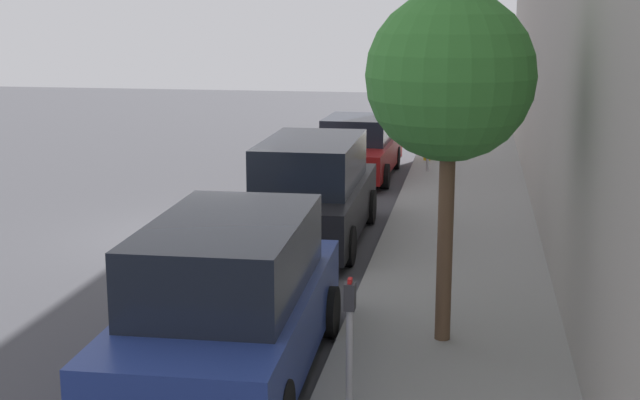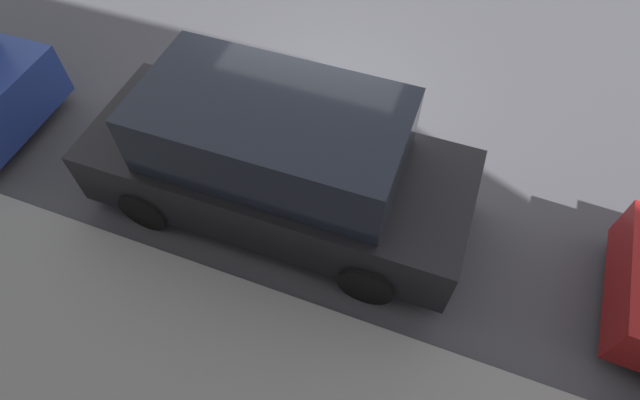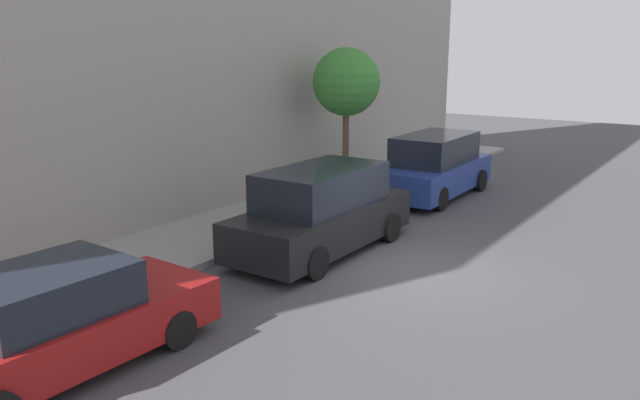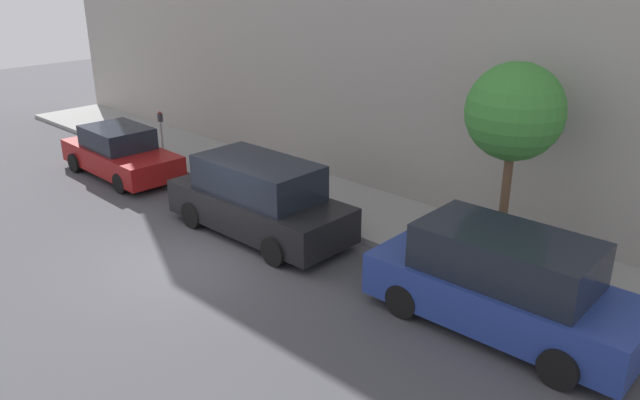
{
  "view_description": "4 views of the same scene",
  "coord_description": "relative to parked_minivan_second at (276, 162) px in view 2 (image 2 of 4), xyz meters",
  "views": [
    {
      "loc": [
        5.13,
        -15.72,
        4.23
      ],
      "look_at": [
        2.54,
        -0.97,
        1.0
      ],
      "focal_mm": 50.0,
      "sensor_mm": 36.0,
      "label": 1
    },
    {
      "loc": [
        5.77,
        1.98,
        5.73
      ],
      "look_at": [
        2.61,
        0.8,
        1.0
      ],
      "focal_mm": 28.0,
      "sensor_mm": 36.0,
      "label": 2
    },
    {
      "loc": [
        -5.39,
        10.99,
        4.43
      ],
      "look_at": [
        2.65,
        -0.52,
        1.0
      ],
      "focal_mm": 35.0,
      "sensor_mm": 36.0,
      "label": 3
    },
    {
      "loc": [
        -7.0,
        -10.72,
        6.37
      ],
      "look_at": [
        3.02,
        -1.21,
        1.0
      ],
      "focal_mm": 35.0,
      "sensor_mm": 36.0,
      "label": 4
    }
  ],
  "objects": [
    {
      "name": "ground_plane",
      "position": [
        -2.2,
        -0.06,
        -0.92
      ],
      "size": [
        60.0,
        60.0,
        0.0
      ],
      "primitive_type": "plane",
      "color": "#424247"
    },
    {
      "name": "sidewalk",
      "position": [
        2.74,
        -0.06,
        -0.85
      ],
      "size": [
        2.87,
        32.0,
        0.15
      ],
      "color": "gray",
      "rests_on": "ground_plane"
    },
    {
      "name": "parked_minivan_second",
      "position": [
        0.0,
        0.0,
        0.0
      ],
      "size": [
        2.02,
        4.92,
        1.9
      ],
      "color": "black",
      "rests_on": "ground_plane"
    }
  ]
}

